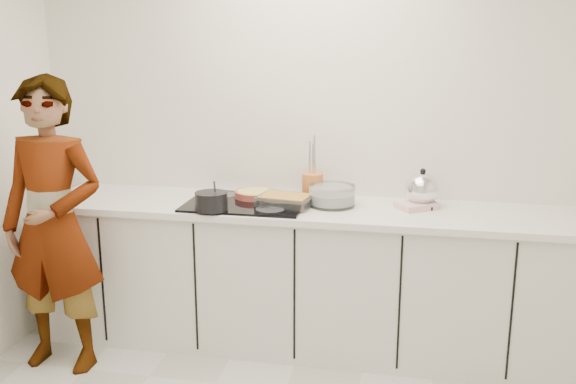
% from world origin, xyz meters
% --- Properties ---
extents(wall_back, '(3.60, 0.00, 2.60)m').
position_xyz_m(wall_back, '(0.00, 1.60, 1.30)').
color(wall_back, white).
rests_on(wall_back, ground).
extents(base_cabinets, '(3.20, 0.58, 0.87)m').
position_xyz_m(base_cabinets, '(0.00, 1.28, 0.43)').
color(base_cabinets, silver).
rests_on(base_cabinets, floor).
extents(countertop, '(3.24, 0.64, 0.04)m').
position_xyz_m(countertop, '(0.00, 1.28, 0.89)').
color(countertop, white).
rests_on(countertop, base_cabinets).
extents(hob, '(0.72, 0.54, 0.01)m').
position_xyz_m(hob, '(-0.35, 1.26, 0.92)').
color(hob, black).
rests_on(hob, countertop).
extents(tart_dish, '(0.30, 0.30, 0.04)m').
position_xyz_m(tart_dish, '(-0.33, 1.38, 0.95)').
color(tart_dish, '#B0473B').
rests_on(tart_dish, hob).
extents(saucepan, '(0.21, 0.21, 0.18)m').
position_xyz_m(saucepan, '(-0.50, 1.04, 0.98)').
color(saucepan, black).
rests_on(saucepan, hob).
extents(baking_dish, '(0.34, 0.27, 0.06)m').
position_xyz_m(baking_dish, '(-0.10, 1.23, 0.96)').
color(baking_dish, silver).
rests_on(baking_dish, hob).
extents(mixing_bowl, '(0.36, 0.36, 0.13)m').
position_xyz_m(mixing_bowl, '(0.17, 1.32, 0.97)').
color(mixing_bowl, silver).
rests_on(mixing_bowl, countertop).
extents(tea_towel, '(0.27, 0.26, 0.04)m').
position_xyz_m(tea_towel, '(0.67, 1.35, 0.93)').
color(tea_towel, white).
rests_on(tea_towel, countertop).
extents(kettle, '(0.23, 0.23, 0.24)m').
position_xyz_m(kettle, '(0.70, 1.40, 1.01)').
color(kettle, black).
rests_on(kettle, countertop).
extents(utensil_crock, '(0.17, 0.17, 0.17)m').
position_xyz_m(utensil_crock, '(0.03, 1.45, 0.99)').
color(utensil_crock, '#CD6B2D').
rests_on(utensil_crock, countertop).
extents(cook, '(0.63, 0.43, 1.71)m').
position_xyz_m(cook, '(-1.36, 0.77, 0.85)').
color(cook, silver).
rests_on(cook, floor).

